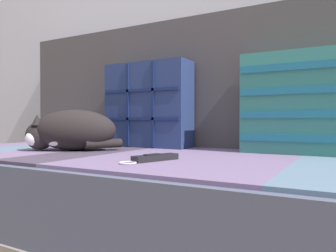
% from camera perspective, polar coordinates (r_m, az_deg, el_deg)
% --- Properties ---
extents(couch, '(2.15, 0.89, 0.42)m').
position_cam_1_polar(couch, '(1.19, 0.88, -15.25)').
color(couch, gray).
rests_on(couch, ground_plane).
extents(sofa_backrest, '(2.10, 0.14, 0.58)m').
position_cam_1_polar(sofa_backrest, '(1.50, 7.79, 7.53)').
color(sofa_backrest, '#474242').
rests_on(sofa_backrest, couch).
extents(throw_pillow_quilted, '(0.39, 0.14, 0.37)m').
position_cam_1_polar(throw_pillow_quilted, '(1.47, -3.45, 3.65)').
color(throw_pillow_quilted, navy).
rests_on(throw_pillow_quilted, couch).
extents(throw_pillow_striped, '(0.41, 0.14, 0.36)m').
position_cam_1_polar(throw_pillow_striped, '(1.25, 22.28, 3.73)').
color(throw_pillow_striped, '#337A70').
rests_on(throw_pillow_striped, couch).
extents(sleeping_cat, '(0.36, 0.31, 0.16)m').
position_cam_1_polar(sleeping_cat, '(1.34, -16.81, -0.87)').
color(sleeping_cat, black).
rests_on(sleeping_cat, couch).
extents(game_remote_far, '(0.11, 0.20, 0.02)m').
position_cam_1_polar(game_remote_far, '(0.96, -2.55, -5.60)').
color(game_remote_far, black).
rests_on(game_remote_far, couch).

